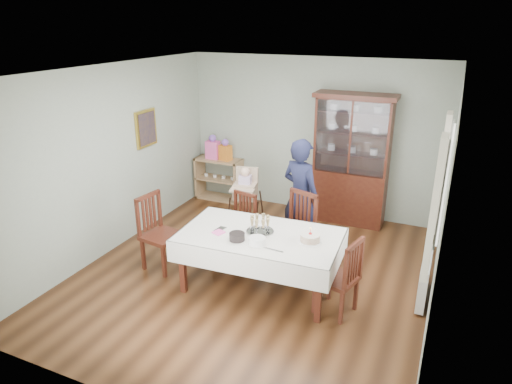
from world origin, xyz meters
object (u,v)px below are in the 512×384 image
Objects in this scene: dining_table at (260,261)px; chair_end_left at (162,247)px; high_chair at (245,206)px; gift_bag_pink at (213,148)px; birthday_cake at (310,238)px; woman at (301,196)px; chair_end_right at (337,291)px; sideboard at (219,179)px; chair_far_left at (238,237)px; chair_far_right at (294,245)px; gift_bag_orange at (225,151)px; champagne_tray at (260,227)px; china_cabinet at (351,158)px.

dining_table is 1.46m from chair_end_left.
high_chair is 2.36× the size of gift_bag_pink.
woman is at bearing 113.91° from birthday_cake.
chair_end_right is 0.57× the size of woman.
birthday_cake reaches higher than sideboard.
chair_far_left is 0.84m from high_chair.
gift_bag_orange reaches higher than chair_far_right.
gift_bag_orange is at bearing 0.00° from gift_bag_pink.
high_chair is at bearing 121.26° from dining_table.
chair_far_left is 2.64× the size of champagne_tray.
woman is (0.76, 0.53, 0.58)m from chair_far_left.
china_cabinet is 2.60m from gift_bag_pink.
sideboard is 0.52× the size of woman.
high_chair is at bearing 162.87° from chair_far_right.
woman is at bearing -32.92° from sideboard.
woman is at bearing -42.04° from chair_end_left.
gift_bag_orange is (-1.79, 2.53, 0.59)m from dining_table.
birthday_cake is (0.66, -0.00, -0.02)m from champagne_tray.
chair_end_right reaches higher than chair_far_left.
woman is 1.27m from birthday_cake.
gift_bag_orange is (-2.01, 1.84, 0.66)m from chair_far_right.
champagne_tray is at bearing -33.46° from chair_far_left.
gift_bag_orange is at bearing -118.87° from chair_end_right.
chair_far_left is 0.85m from chair_far_right.
chair_end_right is 1.72m from woman.
china_cabinet is 3.38m from chair_end_left.
woman is 6.19× the size of birthday_cake.
china_cabinet is 2.60m from sideboard.
gift_bag_orange is at bearing 16.24° from chair_end_left.
woman is at bearing -34.67° from gift_bag_orange.
chair_far_left is at bearing 56.30° from woman.
chair_end_right is at bearing -6.88° from dining_table.
birthday_cake is 3.66m from gift_bag_pink.
champagne_tray is 0.76× the size of gift_bag_pink.
chair_end_right is 3.50× the size of birthday_cake.
chair_far_left is 0.87× the size of chair_far_right.
sideboard is 2.67m from chair_end_left.
dining_table is at bearing -52.51° from sideboard.
china_cabinet is 1.27× the size of woman.
champagne_tray is at bearing 104.53° from woman.
woman reaches higher than gift_bag_pink.
woman reaches higher than sideboard.
chair_end_right is 1.20m from champagne_tray.
sideboard is at bearing 19.62° from chair_end_left.
woman is at bearing 47.03° from chair_far_left.
chair_end_left reaches higher than champagne_tray.
china_cabinet reaches higher than high_chair.
china_cabinet is 2.07× the size of chair_end_left.
chair_far_right is at bearing -38.97° from gift_bag_pink.
gift_bag_pink is (-2.18, 1.32, 0.15)m from woman.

